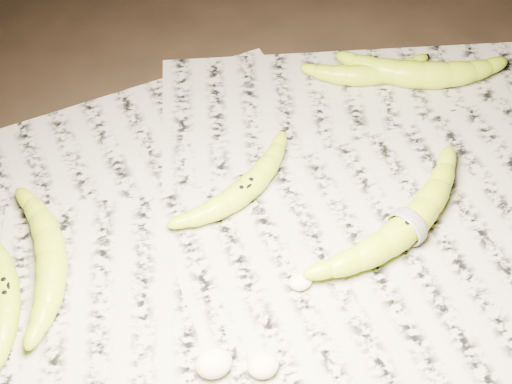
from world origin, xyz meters
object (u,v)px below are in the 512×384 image
object	(u,v)px
banana_taped	(408,225)
banana_upper_a	(423,73)
banana_left_b	(51,256)
banana_upper_b	(368,73)
banana_center	(245,188)
banana_left_a	(5,292)

from	to	relation	value
banana_taped	banana_upper_a	world-z (taller)	same
banana_left_b	banana_upper_b	bearing A→B (deg)	-65.55
banana_left_b	banana_center	bearing A→B (deg)	-79.18
banana_taped	banana_center	bearing A→B (deg)	119.05
banana_left_a	banana_upper_b	bearing A→B (deg)	-66.87
banana_upper_a	banana_upper_b	xyz separation A→B (m)	(-0.07, 0.03, -0.00)
banana_left_a	banana_taped	distance (m)	0.48
banana_left_b	banana_upper_b	xyz separation A→B (m)	(0.48, 0.18, -0.00)
banana_upper_a	banana_left_b	bearing A→B (deg)	-143.75
banana_center	banana_upper_b	distance (m)	0.28
banana_left_a	banana_upper_a	distance (m)	0.64
banana_upper_a	banana_upper_b	world-z (taller)	banana_upper_a
banana_left_b	banana_upper_b	world-z (taller)	banana_left_b
banana_left_b	banana_upper_a	xyz separation A→B (m)	(0.56, 0.15, 0.00)
banana_left_a	banana_taped	world-z (taller)	banana_taped
banana_center	banana_upper_b	xyz separation A→B (m)	(0.23, 0.15, -0.00)
banana_left_a	banana_left_b	world-z (taller)	banana_left_b
banana_left_b	banana_upper_a	world-z (taller)	banana_upper_a
banana_taped	banana_upper_a	distance (m)	0.28
banana_center	banana_taped	size ratio (longest dim) A/B	0.74
banana_center	banana_upper_a	size ratio (longest dim) A/B	0.86
banana_left_b	banana_taped	xyz separation A→B (m)	(0.42, -0.09, 0.00)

